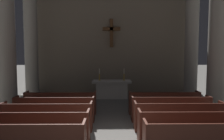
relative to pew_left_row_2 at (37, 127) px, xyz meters
The scene contains 17 objects.
pew_left_row_2 is the anchor object (origin of this frame).
pew_left_row_3 0.98m from the pew_left_row_2, 90.00° to the left, with size 2.97×0.50×0.95m.
pew_left_row_4 1.95m from the pew_left_row_2, 90.00° to the left, with size 2.97×0.50×0.95m.
pew_left_row_5 2.93m from the pew_left_row_2, 90.00° to the left, with size 2.97×0.50×0.95m.
pew_right_row_1 4.48m from the pew_left_row_2, 12.57° to the right, with size 2.97×0.50×0.95m.
pew_right_row_2 4.38m from the pew_left_row_2, ahead, with size 2.97×0.50×0.95m.
pew_right_row_3 4.48m from the pew_left_row_2, 12.57° to the left, with size 2.97×0.50×0.95m.
pew_right_row_4 4.79m from the pew_left_row_2, 24.04° to the left, with size 2.97×0.50×0.95m.
pew_right_row_5 5.26m from the pew_left_row_2, 33.79° to the left, with size 2.97×0.50×0.95m.
column_left_second 4.89m from the pew_left_row_2, 125.16° to the left, with size 1.14×1.14×5.91m.
column_right_second 8.04m from the pew_left_row_2, 27.04° to the left, with size 1.14×1.14×5.91m.
column_left_third 7.29m from the pew_left_row_2, 110.89° to the left, with size 1.14×1.14×5.91m.
column_right_third 9.69m from the pew_left_row_2, 43.30° to the left, with size 1.14×1.14×5.91m.
altar 6.46m from the pew_left_row_2, 70.19° to the left, with size 2.20×0.90×1.01m.
candlestick_left 6.30m from the pew_left_row_2, 76.24° to the left, with size 0.16×0.16×0.68m.
candlestick_right 6.77m from the pew_left_row_2, 64.57° to the left, with size 0.16×0.16×0.68m.
apse_with_cross 8.74m from the pew_left_row_2, 74.54° to the left, with size 10.50×0.46×6.96m.
Camera 1 is at (-0.12, -4.96, 2.58)m, focal length 33.99 mm.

